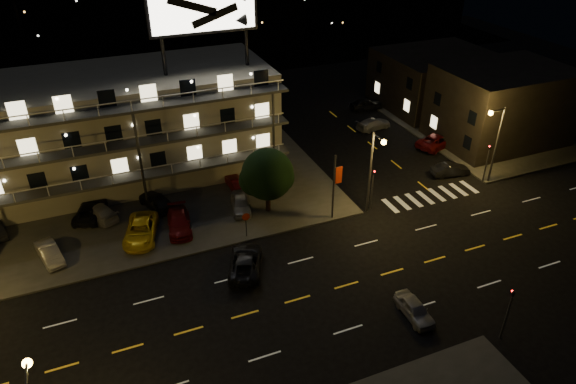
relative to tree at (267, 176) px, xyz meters
name	(u,v)px	position (x,y,z in m)	size (l,w,h in m)	color
ground	(322,292)	(-0.08, -11.69, -3.77)	(140.00, 140.00, 0.00)	black
curb_nw	(100,197)	(-14.08, 8.31, -3.69)	(44.00, 24.00, 0.15)	#333331
curb_ne	(471,126)	(29.92, 8.31, -3.69)	(16.00, 24.00, 0.15)	#333331
motel	(129,125)	(-10.02, 12.19, 1.58)	(28.00, 13.80, 18.10)	gray
side_bldg_front	(501,105)	(29.91, 4.31, 0.48)	(14.06, 10.00, 8.50)	black
side_bldg_back	(436,79)	(29.91, 16.31, -0.27)	(14.06, 12.00, 7.00)	black
streetlight_nc	(373,165)	(8.42, -3.76, 1.19)	(0.44, 1.92, 8.00)	#2D2D30
streetlight_ne	(495,138)	(22.06, -3.39, 1.19)	(1.92, 0.44, 8.00)	#2D2D30
signal_nw	(373,185)	(8.92, -3.20, -1.20)	(0.20, 0.27, 4.60)	#2D2D30
signal_sw	(509,309)	(8.92, -20.19, -1.20)	(0.20, 0.27, 4.60)	#2D2D30
signal_ne	(487,159)	(21.92, -3.19, -1.20)	(0.27, 0.20, 4.60)	#2D2D30
banner_north	(335,186)	(5.01, -3.29, -0.34)	(0.83, 0.16, 6.40)	#2D2D30
stop_sign	(246,221)	(-3.08, -3.12, -2.06)	(0.91, 0.11, 2.61)	#2D2D30
tree	(267,176)	(0.00, 0.00, 0.00)	(4.84, 4.66, 6.09)	black
lot_car_1	(49,253)	(-18.50, -0.14, -2.98)	(1.35, 3.86, 1.27)	#939498
lot_car_2	(141,230)	(-11.33, 0.07, -2.88)	(2.46, 5.33, 1.48)	yellow
lot_car_3	(179,222)	(-8.10, 0.13, -2.93)	(1.94, 4.76, 1.38)	#610D0F
lot_car_4	(241,203)	(-2.26, 0.99, -2.93)	(1.62, 4.02, 1.37)	#939498
lot_car_6	(90,210)	(-15.04, 5.07, -2.96)	(2.18, 4.73, 1.32)	black
lot_car_7	(99,211)	(-14.35, 4.57, -2.96)	(1.86, 4.57, 1.33)	#939498
lot_car_8	(157,201)	(-9.29, 4.26, -2.88)	(1.74, 4.33, 1.48)	black
lot_car_9	(236,183)	(-1.53, 4.85, -3.01)	(1.29, 3.70, 1.22)	#610D0F
side_car_0	(450,170)	(19.70, -0.80, -3.12)	(1.37, 3.94, 1.30)	black
side_car_1	(437,141)	(22.49, 5.29, -3.02)	(2.49, 5.40, 1.50)	#610D0F
side_car_2	(374,124)	(18.38, 12.32, -3.10)	(1.86, 4.58, 1.33)	#939498
side_car_3	(366,104)	(20.71, 18.19, -3.03)	(1.74, 4.34, 1.48)	black
road_car_east	(415,309)	(4.77, -16.28, -3.15)	(1.47, 3.65, 1.24)	#939498
road_car_west	(245,262)	(-4.47, -7.02, -3.06)	(2.35, 5.10, 1.42)	black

